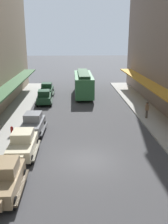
{
  "coord_description": "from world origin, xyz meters",
  "views": [
    {
      "loc": [
        -1.03,
        -16.07,
        8.48
      ],
      "look_at": [
        0.0,
        6.0,
        1.8
      ],
      "focal_mm": 40.48,
      "sensor_mm": 36.0,
      "label": 1
    }
  ],
  "objects": [
    {
      "name": "parked_car_0",
      "position": [
        -4.8,
        20.64,
        0.94
      ],
      "size": [
        2.2,
        4.28,
        1.84
      ],
      "color": "#193D23",
      "rests_on": "ground"
    },
    {
      "name": "parked_car_4",
      "position": [
        -4.63,
        5.54,
        0.94
      ],
      "size": [
        2.29,
        4.31,
        1.84
      ],
      "color": "slate",
      "rests_on": "ground"
    },
    {
      "name": "fire_hydrant",
      "position": [
        -6.35,
        4.75,
        0.56
      ],
      "size": [
        0.24,
        0.24,
        0.82
      ],
      "color": "#B21E19",
      "rests_on": "sidewalk_left"
    },
    {
      "name": "ground_plane",
      "position": [
        0.0,
        0.0,
        0.0
      ],
      "size": [
        200.0,
        200.0,
        0.0
      ],
      "primitive_type": "plane",
      "color": "#424244"
    },
    {
      "name": "parked_car_3",
      "position": [
        -4.72,
        1.06,
        0.94
      ],
      "size": [
        2.15,
        4.27,
        1.84
      ],
      "color": "beige",
      "rests_on": "ground"
    },
    {
      "name": "pedestrian_1",
      "position": [
        6.75,
        8.96,
        1.01
      ],
      "size": [
        0.36,
        0.28,
        1.67
      ],
      "color": "#4C4238",
      "rests_on": "sidewalk_right"
    },
    {
      "name": "parked_car_2",
      "position": [
        -4.7,
        15.88,
        0.94
      ],
      "size": [
        2.31,
        4.32,
        1.84
      ],
      "color": "#193D23",
      "rests_on": "ground"
    },
    {
      "name": "streetcar",
      "position": [
        0.58,
        20.46,
        1.9
      ],
      "size": [
        2.53,
        9.6,
        3.46
      ],
      "color": "#33723F",
      "rests_on": "ground"
    },
    {
      "name": "parked_car_1",
      "position": [
        -4.88,
        -3.61,
        0.94
      ],
      "size": [
        2.14,
        4.26,
        1.84
      ],
      "color": "#997F5B",
      "rests_on": "ground"
    }
  ]
}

